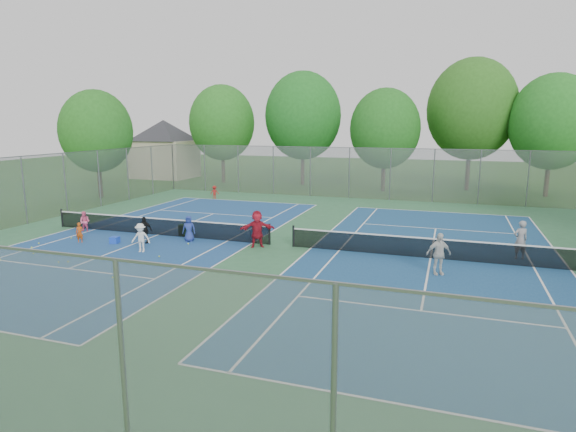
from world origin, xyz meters
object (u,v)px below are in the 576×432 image
object	(u,v)px
ball_crate	(115,240)
instructor	(520,240)
net_right	(431,249)
net_left	(158,227)
ball_hopper	(182,230)

from	to	relation	value
ball_crate	instructor	distance (m)	19.03
net_right	ball_crate	bearing A→B (deg)	-171.64
ball_crate	net_left	bearing A→B (deg)	65.08
net_right	ball_hopper	size ratio (longest dim) A/B	20.67
net_right	ball_crate	distance (m)	15.19
net_left	net_right	world-z (taller)	same
net_left	instructor	world-z (taller)	instructor
ball_hopper	instructor	size ratio (longest dim) A/B	0.36
net_left	ball_crate	xyz separation A→B (m)	(-1.03, -2.21, -0.29)
net_left	ball_hopper	size ratio (longest dim) A/B	20.67
ball_hopper	net_left	bearing A→B (deg)	-169.26
net_right	instructor	world-z (taller)	instructor
net_left	ball_crate	distance (m)	2.45
net_right	ball_crate	size ratio (longest dim) A/B	32.92
net_left	net_right	bearing A→B (deg)	0.00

